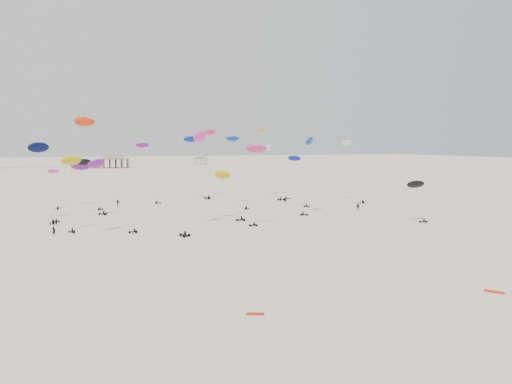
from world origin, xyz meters
name	(u,v)px	position (x,y,z in m)	size (l,w,h in m)	color
ground_plane	(164,184)	(0.00, 200.00, 0.00)	(900.00, 900.00, 0.00)	beige
pavilion_main	(113,162)	(-10.00, 350.00, 4.22)	(21.00, 13.00, 9.80)	brown
pavilion_small	(201,160)	(60.00, 380.00, 3.49)	(9.00, 7.00, 8.00)	brown
pier_fence	(31,168)	(-62.00, 350.00, 0.77)	(80.20, 0.20, 1.50)	black
rig_0	(297,169)	(21.52, 114.24, 10.06)	(4.70, 7.30, 14.01)	black
rig_1	(236,155)	(6.99, 123.52, 13.82)	(4.15, 16.92, 22.55)	black
rig_2	(89,176)	(-32.14, 119.35, 9.03)	(7.31, 8.84, 14.07)	black
rig_3	(55,187)	(-40.18, 130.29, 5.71)	(3.23, 4.35, 10.61)	black
rig_4	(71,171)	(-35.97, 96.15, 11.61)	(4.63, 8.16, 14.84)	black
rig_5	(352,161)	(42.67, 121.31, 11.83)	(4.77, 14.42, 19.69)	black
rig_6	(309,149)	(18.93, 101.98, 15.67)	(7.47, 9.35, 19.01)	black
rig_7	(145,155)	(-15.33, 142.68, 13.47)	(5.30, 14.28, 19.81)	black
rig_8	(198,150)	(-11.17, 92.66, 15.68)	(10.54, 18.74, 23.11)	black
rig_9	(226,183)	(-2.99, 99.93, 8.10)	(5.38, 10.10, 11.73)	black
rig_10	(256,162)	(0.23, 88.81, 13.25)	(4.89, 4.76, 17.16)	black
rig_11	(270,159)	(19.45, 128.82, 12.33)	(8.62, 4.15, 21.88)	black
rig_12	(417,190)	(35.58, 81.74, 6.80)	(4.58, 5.23, 9.17)	black
rig_13	(195,152)	(0.06, 143.97, 14.37)	(7.60, 6.48, 19.55)	black
rig_14	(270,152)	(25.33, 143.49, 14.34)	(4.90, 18.23, 20.24)	black
rig_15	(41,160)	(-42.29, 112.08, 13.35)	(6.39, 13.43, 18.34)	black
rig_16	(210,141)	(6.04, 147.89, 17.68)	(7.45, 14.78, 23.07)	black
rig_17	(82,129)	(-33.42, 113.90, 20.34)	(10.57, 11.64, 24.21)	black
rig_18	(102,175)	(-30.35, 90.71, 11.02)	(9.49, 7.07, 14.74)	black
rig_19	(82,170)	(-33.30, 137.50, 9.71)	(8.05, 17.78, 17.75)	black
spectator_0	(54,235)	(-39.37, 90.04, 0.00)	(0.76, 0.52, 2.09)	black
spectator_1	(358,210)	(32.40, 100.65, 0.00)	(1.12, 0.65, 2.28)	black
spectator_2	(118,206)	(-24.59, 130.00, 0.00)	(1.37, 0.74, 2.32)	black
spectator_3	(285,203)	(21.37, 121.93, 0.00)	(0.76, 0.52, 2.08)	black
grounded_kite_a	(494,292)	(9.72, 34.36, 0.00)	(2.20, 0.90, 0.08)	red
grounded_kite_b	(255,314)	(-18.80, 36.82, 0.00)	(1.80, 0.70, 0.07)	#B81A0B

